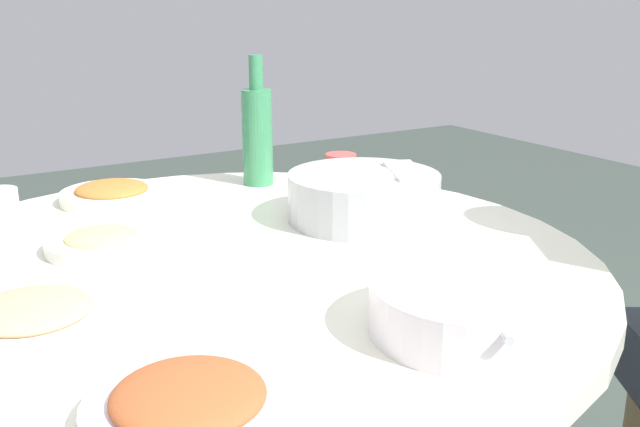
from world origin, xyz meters
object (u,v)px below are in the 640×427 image
object	(u,v)px
green_bottle	(257,133)
tea_cup_side	(0,207)
dish_tofu_braise	(112,193)
dish_noodles	(102,241)
soup_bowl	(470,309)
dish_stirfry	(189,404)
round_dining_table	(240,348)
rice_bowl	(364,196)
dish_shrimp	(32,315)
tea_cup_far	(341,167)

from	to	relation	value
green_bottle	tea_cup_side	bearing A→B (deg)	92.41
dish_tofu_braise	dish_noodles	distance (m)	0.31
soup_bowl	dish_stirfry	xyz separation A→B (m)	(-0.01, 0.38, -0.01)
round_dining_table	dish_noodles	bearing A→B (deg)	49.20
round_dining_table	tea_cup_side	distance (m)	0.54
rice_bowl	dish_noodles	world-z (taller)	rice_bowl
round_dining_table	dish_shrimp	distance (m)	0.40
round_dining_table	soup_bowl	xyz separation A→B (m)	(-0.41, -0.14, 0.20)
dish_noodles	green_bottle	xyz separation A→B (m)	(0.26, -0.43, 0.10)
soup_bowl	tea_cup_side	bearing A→B (deg)	28.97
rice_bowl	dish_noodles	size ratio (longest dim) A/B	1.53
soup_bowl	dish_shrimp	size ratio (longest dim) A/B	1.26
dish_tofu_braise	tea_cup_far	bearing A→B (deg)	-100.50
dish_shrimp	dish_stirfry	xyz separation A→B (m)	(-0.31, -0.09, 0.00)
soup_bowl	dish_shrimp	world-z (taller)	soup_bowl
dish_shrimp	tea_cup_side	xyz separation A→B (m)	(0.49, -0.03, 0.02)
soup_bowl	dish_tofu_braise	distance (m)	0.88
dish_tofu_braise	dish_shrimp	bearing A→B (deg)	154.48
tea_cup_far	tea_cup_side	world-z (taller)	tea_cup_side
soup_bowl	dish_noodles	world-z (taller)	soup_bowl
round_dining_table	tea_cup_far	distance (m)	0.59
round_dining_table	dish_shrimp	size ratio (longest dim) A/B	5.75
round_dining_table	rice_bowl	xyz separation A→B (m)	(0.07, -0.30, 0.21)
rice_bowl	tea_cup_side	bearing A→B (deg)	61.34
dish_tofu_braise	round_dining_table	bearing A→B (deg)	-169.85
green_bottle	dish_stirfry	bearing A→B (deg)	149.23
soup_bowl	green_bottle	xyz separation A→B (m)	(0.82, -0.11, 0.09)
dish_shrimp	tea_cup_far	size ratio (longest dim) A/B	2.90
dish_tofu_braise	green_bottle	world-z (taller)	green_bottle
tea_cup_side	dish_shrimp	bearing A→B (deg)	175.97
dish_noodles	tea_cup_side	world-z (taller)	tea_cup_side
dish_tofu_braise	dish_shrimp	xyz separation A→B (m)	(-0.54, 0.26, -0.00)
dish_stirfry	green_bottle	world-z (taller)	green_bottle
soup_bowl	round_dining_table	bearing A→B (deg)	18.93
tea_cup_far	green_bottle	bearing A→B (deg)	69.29
dish_shrimp	tea_cup_side	bearing A→B (deg)	-4.03
tea_cup_far	tea_cup_side	xyz separation A→B (m)	(0.04, 0.73, 0.00)
rice_bowl	tea_cup_side	world-z (taller)	rice_bowl
dish_stirfry	tea_cup_far	bearing A→B (deg)	-41.53
tea_cup_far	tea_cup_side	size ratio (longest dim) A/B	1.03
tea_cup_side	rice_bowl	bearing A→B (deg)	-118.66
dish_tofu_braise	green_bottle	bearing A→B (deg)	-94.56
dish_shrimp	dish_tofu_braise	bearing A→B (deg)	-25.52
dish_tofu_braise	tea_cup_far	world-z (taller)	tea_cup_far
round_dining_table	tea_cup_far	size ratio (longest dim) A/B	16.70
dish_noodles	rice_bowl	bearing A→B (deg)	-100.59
soup_bowl	dish_tofu_braise	bearing A→B (deg)	14.43
round_dining_table	dish_shrimp	bearing A→B (deg)	106.29
green_bottle	tea_cup_far	xyz separation A→B (m)	(-0.07, -0.18, -0.09)
soup_bowl	tea_cup_side	size ratio (longest dim) A/B	3.74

